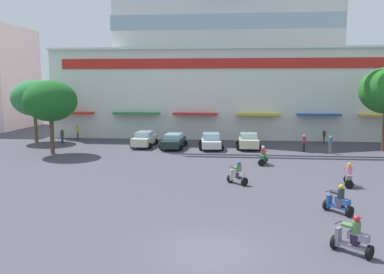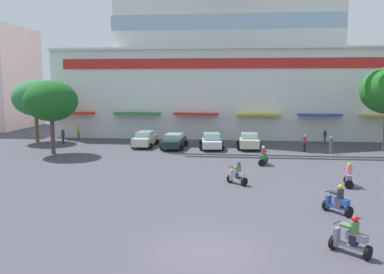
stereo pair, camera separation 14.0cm
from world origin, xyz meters
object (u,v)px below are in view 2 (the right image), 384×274
(parked_car_3, at_px, (249,141))
(pedestrian_4, at_px, (78,131))
(scooter_rider_5, at_px, (237,175))
(plaza_tree_2, at_px, (35,98))
(scooter_rider_6, at_px, (351,238))
(pedestrian_3, at_px, (325,135))
(pedestrian_2, at_px, (331,143))
(pedestrian_1, at_px, (305,142))
(parked_car_2, at_px, (211,141))
(parked_car_0, at_px, (145,139))
(pedestrian_0, at_px, (63,135))
(plaza_tree_0, at_px, (51,101))
(scooter_rider_2, at_px, (338,202))
(scooter_rider_3, at_px, (263,157))
(parked_car_1, at_px, (174,141))
(scooter_rider_0, at_px, (349,177))

(parked_car_3, height_order, pedestrian_4, pedestrian_4)
(scooter_rider_5, bearing_deg, plaza_tree_2, 142.98)
(plaza_tree_2, height_order, scooter_rider_5, plaza_tree_2)
(scooter_rider_6, distance_m, pedestrian_3, 28.00)
(parked_car_3, bearing_deg, pedestrian_2, -15.13)
(pedestrian_1, distance_m, pedestrian_2, 2.29)
(scooter_rider_6, bearing_deg, pedestrian_1, 84.70)
(parked_car_2, xyz_separation_m, pedestrian_3, (11.52, 3.94, 0.18))
(pedestrian_2, bearing_deg, parked_car_3, 164.87)
(parked_car_2, bearing_deg, parked_car_3, 5.82)
(parked_car_0, height_order, pedestrian_0, pedestrian_0)
(plaza_tree_0, distance_m, parked_car_3, 18.65)
(parked_car_3, xyz_separation_m, scooter_rider_2, (3.64, -19.18, -0.18))
(scooter_rider_5, distance_m, pedestrian_3, 19.71)
(parked_car_0, distance_m, scooter_rider_3, 13.64)
(pedestrian_2, bearing_deg, pedestrian_4, 166.53)
(plaza_tree_0, bearing_deg, parked_car_0, 33.50)
(plaza_tree_2, bearing_deg, parked_car_2, -7.78)
(parked_car_2, relative_size, parked_car_3, 1.10)
(scooter_rider_2, distance_m, pedestrian_1, 17.86)
(plaza_tree_2, distance_m, parked_car_1, 16.11)
(scooter_rider_5, bearing_deg, scooter_rider_6, -67.67)
(parked_car_3, relative_size, scooter_rider_0, 2.59)
(plaza_tree_0, xyz_separation_m, parked_car_3, (17.64, 4.58, -3.96))
(parked_car_2, bearing_deg, scooter_rider_6, -74.52)
(scooter_rider_6, xyz_separation_m, pedestrian_3, (4.98, 27.56, 0.30))
(parked_car_1, height_order, pedestrian_3, pedestrian_3)
(pedestrian_3, bearing_deg, scooter_rider_5, -117.57)
(plaza_tree_2, distance_m, parked_car_2, 19.57)
(parked_car_0, bearing_deg, parked_car_2, -5.49)
(scooter_rider_5, bearing_deg, parked_car_0, 122.66)
(plaza_tree_0, bearing_deg, scooter_rider_5, -29.57)
(pedestrian_0, height_order, pedestrian_2, pedestrian_0)
(pedestrian_0, xyz_separation_m, pedestrian_2, (26.52, -3.25, -0.00))
(parked_car_2, relative_size, scooter_rider_5, 2.94)
(parked_car_3, xyz_separation_m, pedestrian_2, (7.24, -1.96, 0.15))
(parked_car_1, relative_size, scooter_rider_3, 2.98)
(parked_car_3, relative_size, scooter_rider_6, 2.61)
(parked_car_0, bearing_deg, pedestrian_2, -7.25)
(pedestrian_3, bearing_deg, parked_car_3, -155.69)
(pedestrian_3, bearing_deg, pedestrian_1, -120.24)
(scooter_rider_2, bearing_deg, parked_car_1, 120.20)
(pedestrian_0, bearing_deg, pedestrian_2, -6.99)
(scooter_rider_3, xyz_separation_m, pedestrian_1, (4.19, 6.22, 0.32))
(parked_car_2, distance_m, pedestrian_2, 10.97)
(parked_car_2, height_order, pedestrian_1, pedestrian_1)
(scooter_rider_0, bearing_deg, pedestrian_4, 143.58)
(scooter_rider_6, bearing_deg, plaza_tree_0, 136.67)
(scooter_rider_2, height_order, pedestrian_3, pedestrian_3)
(plaza_tree_0, bearing_deg, pedestrian_3, 17.70)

